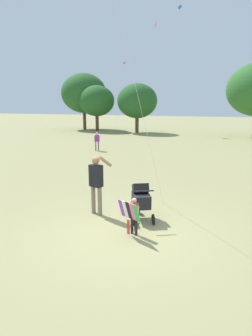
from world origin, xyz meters
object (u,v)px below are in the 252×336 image
at_px(person_couple_left, 97,140).
at_px(person_adult_flyer, 96,180).
at_px(child_with_butterfly_kite, 133,213).
at_px(stroller, 141,198).

bearing_deg(person_couple_left, person_adult_flyer, -65.61).
bearing_deg(person_couple_left, child_with_butterfly_kite, -61.67).
bearing_deg(person_adult_flyer, child_with_butterfly_kite, -34.62).
height_order(person_adult_flyer, stroller, person_adult_flyer).
xyz_separation_m(person_adult_flyer, person_couple_left, (-4.63, 10.20, -0.29)).
height_order(child_with_butterfly_kite, person_couple_left, person_couple_left).
height_order(child_with_butterfly_kite, person_adult_flyer, person_adult_flyer).
height_order(stroller, person_couple_left, person_couple_left).
xyz_separation_m(child_with_butterfly_kite, person_adult_flyer, (-1.40, 0.96, 0.45)).
bearing_deg(stroller, person_couple_left, 120.28).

